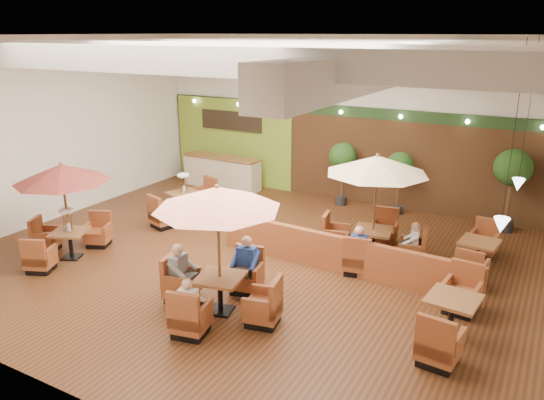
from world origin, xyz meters
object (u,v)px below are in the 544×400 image
Objects in this scene: booth_divider at (340,255)px; table_5 at (478,256)px; diner_0 at (189,300)px; diner_3 at (359,244)px; table_3 at (185,202)px; topiary_1 at (400,168)px; table_1 at (218,227)px; table_2 at (376,189)px; topiary_2 at (513,171)px; diner_1 at (246,260)px; service_counter at (222,172)px; diner_4 at (413,239)px; table_4 at (451,317)px; diner_2 at (181,267)px; topiary_0 at (343,159)px; table_0 at (62,190)px.

table_5 reaches higher than booth_divider.
diner_3 is (1.86, 4.14, 0.01)m from diner_0.
topiary_1 is (5.72, 3.57, 1.00)m from table_3.
diner_0 is (-1.44, -3.98, 0.28)m from booth_divider.
topiary_1 reaches higher than table_3.
table_1 is 3.77× the size of diner_0.
table_2 is 3.62× the size of diner_3.
topiary_2 is (3.18, 4.94, 1.36)m from booth_divider.
table_2 is at bearing -128.98° from diner_1.
diner_0 is (-4.62, -8.92, -1.08)m from topiary_2.
service_counter is 8.42m from diner_3.
table_5 is (9.54, -2.99, -0.21)m from service_counter.
topiary_1 is at bearing 69.59° from diner_0.
diner_1 is at bearing -137.25° from diner_3.
table_3 is at bearing 76.68° from diner_4.
booth_divider is 3.39m from table_5.
topiary_1 is at bearing 93.30° from booth_divider.
service_counter is at bearing 142.44° from table_2.
table_4 is at bearing -83.09° from table_5.
diner_2 reaches higher than diner_3.
topiary_0 is 1.92m from topiary_1.
table_4 is 3.63× the size of diner_3.
topiary_1 is at bearing 25.16° from table_0.
booth_divider is 6.03m from topiary_2.
table_5 is 3.12× the size of diner_2.
topiary_1 is 2.82× the size of diner_4.
table_2 is 3.92× the size of diner_4.
table_4 is 5.57m from diner_2.
diner_4 is at bearing -68.67° from topiary_1.
table_4 is 4.99m from diner_0.
booth_divider is 2.44m from diner_1.
service_counter is 1.13× the size of table_0.
table_4 is at bearing -0.74° from table_3.
booth_divider is 1.87m from diner_4.
table_5 is at bearing 41.45° from diner_0.
table_0 is 8.73m from topiary_0.
table_1 is at bearing -120.27° from topiary_2.
table_1 is at bearing -156.97° from table_4.
diner_4 is (-1.50, 2.78, 0.33)m from table_4.
table_4 is at bearing -25.72° from booth_divider.
table_4 is 1.15× the size of topiary_2.
diner_2 is (-1.01, 1.01, 0.04)m from diner_0.
booth_divider is at bearing -122.74° from topiary_2.
diner_4 is at bearing 124.06° from table_4.
table_0 is at bearing -120.78° from topiary_0.
table_2 reaches higher than table_0.
diner_0 is at bearing -120.82° from table_5.
table_2 is at bearing 16.32° from table_3.
diner_1 is at bearing 129.96° from diner_2.
table_4 is 7.27m from topiary_1.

